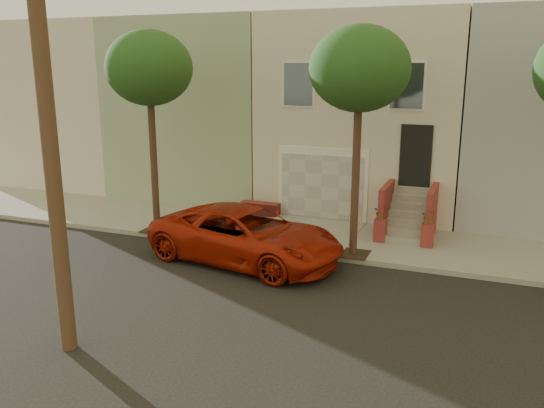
% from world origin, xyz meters
% --- Properties ---
extents(ground, '(90.00, 90.00, 0.00)m').
position_xyz_m(ground, '(0.00, 0.00, 0.00)').
color(ground, black).
rests_on(ground, ground).
extents(sidewalk, '(40.00, 3.70, 0.15)m').
position_xyz_m(sidewalk, '(0.00, 5.35, 0.07)').
color(sidewalk, gray).
rests_on(sidewalk, ground).
extents(house_row, '(33.10, 11.70, 7.00)m').
position_xyz_m(house_row, '(0.00, 11.19, 3.64)').
color(house_row, beige).
rests_on(house_row, sidewalk).
extents(tree_left, '(2.70, 2.57, 6.30)m').
position_xyz_m(tree_left, '(-5.50, 3.90, 5.26)').
color(tree_left, '#2D2116').
rests_on(tree_left, sidewalk).
extents(tree_mid, '(2.70, 2.57, 6.30)m').
position_xyz_m(tree_mid, '(1.00, 3.90, 5.26)').
color(tree_mid, '#2D2116').
rests_on(tree_mid, sidewalk).
extents(pickup_truck, '(5.91, 3.49, 1.54)m').
position_xyz_m(pickup_truck, '(-1.75, 2.59, 0.77)').
color(pickup_truck, '#A71B08').
rests_on(pickup_truck, ground).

